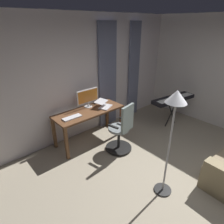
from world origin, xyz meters
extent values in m
plane|color=gray|center=(0.00, 0.00, 0.00)|extent=(7.01, 7.01, 0.00)
cube|color=silver|center=(0.00, -2.69, 1.36)|extent=(5.31, 0.10, 2.71)
cube|color=slate|center=(-1.49, -2.58, 1.27)|extent=(0.37, 0.06, 2.54)
cube|color=slate|center=(-0.54, -2.58, 1.27)|extent=(0.53, 0.06, 2.54)
cube|color=brown|center=(0.30, -2.24, 0.73)|extent=(1.56, 0.61, 0.04)
cube|color=brown|center=(-0.44, -1.98, 0.36)|extent=(0.06, 0.06, 0.71)
cube|color=brown|center=(1.04, -1.98, 0.36)|extent=(0.06, 0.06, 0.71)
cube|color=brown|center=(-0.44, -2.50, 0.36)|extent=(0.06, 0.06, 0.71)
cube|color=brown|center=(1.04, -2.50, 0.36)|extent=(0.06, 0.06, 0.71)
cylinder|color=black|center=(0.05, -1.54, 0.04)|extent=(0.56, 0.56, 0.02)
sphere|color=black|center=(-0.20, -1.59, 0.03)|extent=(0.05, 0.05, 0.05)
sphere|color=black|center=(0.02, -1.79, 0.03)|extent=(0.05, 0.05, 0.05)
sphere|color=black|center=(0.29, -1.64, 0.03)|extent=(0.05, 0.05, 0.05)
sphere|color=black|center=(0.23, -1.35, 0.03)|extent=(0.05, 0.05, 0.05)
sphere|color=black|center=(-0.07, -1.31, 0.03)|extent=(0.05, 0.05, 0.05)
cylinder|color=black|center=(0.05, -1.54, 0.26)|extent=(0.06, 0.06, 0.45)
cylinder|color=gray|center=(0.05, -1.54, 0.51)|extent=(0.52, 0.52, 0.05)
cube|color=gray|center=(0.01, -1.34, 0.81)|extent=(0.38, 0.12, 0.54)
cube|color=black|center=(0.25, -1.50, 0.65)|extent=(0.09, 0.24, 0.03)
cube|color=black|center=(-0.14, -1.57, 0.65)|extent=(0.09, 0.24, 0.03)
cylinder|color=white|center=(0.18, -2.42, 0.76)|extent=(0.18, 0.18, 0.01)
cylinder|color=white|center=(0.18, -2.42, 0.81)|extent=(0.04, 0.04, 0.09)
cube|color=white|center=(0.18, -2.43, 1.01)|extent=(0.56, 0.03, 0.31)
cube|color=orange|center=(0.18, -2.41, 1.01)|extent=(0.51, 0.01, 0.27)
cube|color=silver|center=(0.76, -2.17, 0.76)|extent=(0.40, 0.15, 0.02)
cube|color=silver|center=(-0.09, -2.14, 0.76)|extent=(0.39, 0.33, 0.02)
cube|color=silver|center=(-0.05, -2.24, 0.88)|extent=(0.38, 0.33, 0.04)
ellipsoid|color=#333338|center=(-0.05, -2.48, 0.77)|extent=(0.06, 0.10, 0.04)
cylinder|color=black|center=(-1.73, -1.41, 0.35)|extent=(0.39, 0.08, 0.70)
cylinder|color=black|center=(-1.73, -1.41, 0.35)|extent=(0.39, 0.08, 0.70)
cube|color=black|center=(-1.73, -1.41, 0.74)|extent=(1.28, 0.49, 0.09)
cube|color=white|center=(-1.72, -1.36, 0.79)|extent=(1.17, 0.33, 0.01)
cylinder|color=black|center=(0.30, -0.23, 0.01)|extent=(0.28, 0.28, 0.02)
cylinder|color=#A5A5A8|center=(0.30, -0.23, 0.78)|extent=(0.03, 0.03, 1.56)
cone|color=silver|center=(0.30, -0.23, 1.64)|extent=(0.29, 0.29, 0.17)
camera|label=1|loc=(2.45, 0.95, 2.51)|focal=30.86mm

